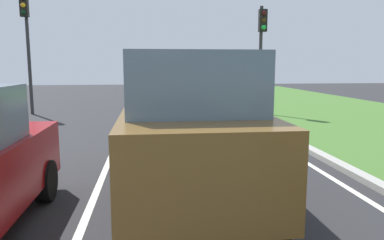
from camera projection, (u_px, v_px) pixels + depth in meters
The scene contains 7 objects.
ground_plane at pixel (143, 134), 11.41m from camera, with size 60.00×60.00×0.00m, color #262628.
lane_line_center at pixel (120, 134), 11.33m from camera, with size 0.12×32.00×0.01m, color silver.
lane_line_right_edge at pixel (255, 131), 11.83m from camera, with size 0.12×32.00×0.01m, color silver.
curb_right at pixel (271, 129), 11.88m from camera, with size 0.24×48.00×0.12m, color #9E9B93.
car_suv_ahead at pixel (187, 127), 5.64m from camera, with size 1.99×4.51×2.28m.
traffic_light_near_right at pixel (262, 41), 15.31m from camera, with size 0.32×0.50×4.54m.
traffic_light_overhead_left at pixel (26, 31), 15.40m from camera, with size 0.32×0.50×5.24m.
Camera 1 is at (0.20, 2.68, 2.10)m, focal length 34.40 mm.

